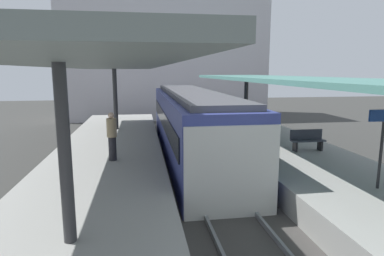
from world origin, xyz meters
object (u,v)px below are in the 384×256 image
Objects in this scene: passenger_near_bench at (251,115)px; passenger_far_end at (112,136)px; platform_bench at (307,139)px; litter_bin at (241,128)px; commuter_train at (192,124)px; platform_sign at (383,131)px.

passenger_near_bench is 0.92× the size of passenger_far_end.
platform_bench reaches higher than litter_bin.
passenger_far_end is at bearing -177.64° from platform_bench.
commuter_train is 4.03m from passenger_near_bench.
platform_bench is at bearing 86.84° from platform_sign.
litter_bin is at bearing 116.58° from platform_bench.
platform_sign reaches higher than passenger_near_bench.
passenger_far_end is at bearing -147.83° from litter_bin.
commuter_train is 8.00× the size of passenger_far_end.
passenger_far_end is at bearing -143.29° from passenger_near_bench.
litter_bin is at bearing 100.67° from platform_sign.
litter_bin is (-1.50, 7.93, -1.22)m from platform_sign.
passenger_near_bench is (-0.50, 9.38, -0.78)m from platform_sign.
platform_sign is at bearing -86.95° from passenger_near_bench.
platform_bench is 4.61m from platform_sign.
commuter_train is 5.30m from platform_bench.
passenger_near_bench is at bearing 55.46° from litter_bin.
litter_bin is 0.49× the size of passenger_near_bench.
platform_bench is 0.86× the size of passenger_near_bench.
litter_bin is 1.81m from passenger_near_bench.
commuter_train is 8.70× the size of passenger_near_bench.
platform_sign is 8.62m from passenger_far_end.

